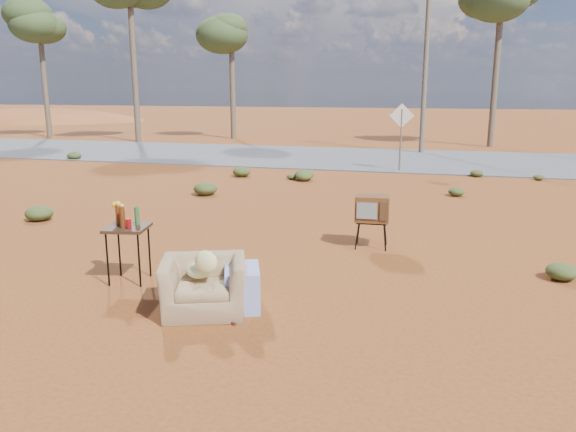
# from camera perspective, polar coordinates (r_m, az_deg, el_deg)

# --- Properties ---
(ground) EXTENTS (140.00, 140.00, 0.00)m
(ground) POSITION_cam_1_polar(r_m,az_deg,el_deg) (7.60, -6.84, -7.87)
(ground) COLOR brown
(ground) RESTS_ON ground
(highway) EXTENTS (140.00, 7.00, 0.04)m
(highway) POSITION_cam_1_polar(r_m,az_deg,el_deg) (21.91, 7.86, 5.83)
(highway) COLOR #565659
(highway) RESTS_ON ground
(dirt_mound) EXTENTS (26.00, 18.00, 2.00)m
(dirt_mound) POSITION_cam_1_polar(r_m,az_deg,el_deg) (52.18, -24.14, 8.88)
(dirt_mound) COLOR #9E5626
(dirt_mound) RESTS_ON ground
(armchair) EXTENTS (1.31, 1.12, 0.88)m
(armchair) POSITION_cam_1_polar(r_m,az_deg,el_deg) (6.95, -7.85, -6.31)
(armchair) COLOR #8B6E4C
(armchair) RESTS_ON ground
(tv_unit) EXTENTS (0.60, 0.50, 0.91)m
(tv_unit) POSITION_cam_1_polar(r_m,az_deg,el_deg) (9.61, 8.55, 0.71)
(tv_unit) COLOR black
(tv_unit) RESTS_ON ground
(side_table) EXTENTS (0.65, 0.65, 1.11)m
(side_table) POSITION_cam_1_polar(r_m,az_deg,el_deg) (8.15, -16.21, -0.80)
(side_table) COLOR #332112
(side_table) RESTS_ON ground
(rusty_bar) EXTENTS (1.20, 0.88, 0.04)m
(rusty_bar) POSITION_cam_1_polar(r_m,az_deg,el_deg) (7.19, -8.68, -9.02)
(rusty_bar) COLOR #4C1F14
(rusty_bar) RESTS_ON ground
(road_sign) EXTENTS (0.78, 0.06, 2.19)m
(road_sign) POSITION_cam_1_polar(r_m,az_deg,el_deg) (18.66, 11.44, 9.04)
(road_sign) COLOR brown
(road_sign) RESTS_ON ground
(eucalyptus_far_left) EXTENTS (3.20, 3.20, 7.10)m
(eucalyptus_far_left) POSITION_cam_1_polar(r_m,az_deg,el_deg) (33.84, -23.96, 17.40)
(eucalyptus_far_left) COLOR brown
(eucalyptus_far_left) RESTS_ON ground
(eucalyptus_near_left) EXTENTS (3.20, 3.20, 6.60)m
(eucalyptus_near_left) POSITION_cam_1_polar(r_m,az_deg,el_deg) (30.64, -5.78, 18.05)
(eucalyptus_near_left) COLOR brown
(eucalyptus_near_left) RESTS_ON ground
(eucalyptus_center) EXTENTS (3.20, 3.20, 7.60)m
(eucalyptus_center) POSITION_cam_1_polar(r_m,az_deg,el_deg) (27.93, 20.88, 19.84)
(eucalyptus_center) COLOR brown
(eucalyptus_center) RESTS_ON ground
(utility_pole_center) EXTENTS (1.40, 0.20, 8.00)m
(utility_pole_center) POSITION_cam_1_polar(r_m,az_deg,el_deg) (24.13, 13.87, 16.05)
(utility_pole_center) COLOR brown
(utility_pole_center) RESTS_ON ground
(scrub_patch) EXTENTS (17.49, 8.07, 0.33)m
(scrub_patch) POSITION_cam_1_polar(r_m,az_deg,el_deg) (11.82, -2.68, 0.47)
(scrub_patch) COLOR #3E4C21
(scrub_patch) RESTS_ON ground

